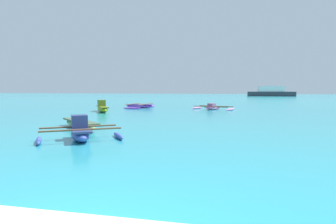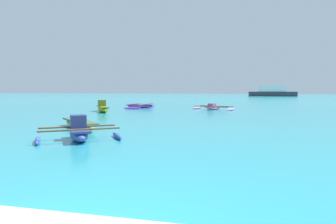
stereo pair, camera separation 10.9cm
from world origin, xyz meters
name	(u,v)px [view 1 (the left image)]	position (x,y,z in m)	size (l,w,h in m)	color
moored_boat_0	(213,108)	(0.06, 26.58, 0.21)	(4.36, 3.32, 0.63)	pink
moored_boat_1	(140,106)	(-7.80, 27.55, 0.22)	(3.19, 4.38, 0.46)	#A64EDC
moored_boat_2	(80,132)	(-3.84, 7.66, 0.33)	(3.58, 3.14, 1.00)	#3B53AC
moored_boat_3	(80,124)	(-5.65, 10.90, 0.24)	(3.52, 3.37, 0.42)	#6B8F5B
moored_boat_4	(102,108)	(-9.40, 21.62, 0.37)	(2.72, 3.67, 1.05)	#95AF1D
distant_ferry	(271,92)	(12.03, 84.77, 1.14)	(12.71, 2.80, 2.80)	#2D333D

